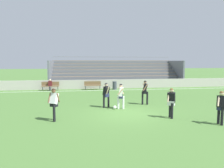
% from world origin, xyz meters
% --- Properties ---
extents(ground_plane, '(160.00, 160.00, 0.00)m').
position_xyz_m(ground_plane, '(0.00, 0.00, 0.00)').
color(ground_plane, '#477033').
extents(field_line_sideline, '(44.00, 0.12, 0.01)m').
position_xyz_m(field_line_sideline, '(0.00, 10.28, 0.00)').
color(field_line_sideline, white).
rests_on(field_line_sideline, ground).
extents(sideline_wall, '(48.00, 0.16, 1.01)m').
position_xyz_m(sideline_wall, '(0.00, 11.75, 0.51)').
color(sideline_wall, '#BCB7AD').
rests_on(sideline_wall, ground).
extents(bleacher_stand, '(16.48, 5.15, 3.71)m').
position_xyz_m(bleacher_stand, '(1.90, 15.36, 1.64)').
color(bleacher_stand, '#897051').
rests_on(bleacher_stand, ground).
extents(bench_far_right, '(1.80, 0.40, 0.90)m').
position_xyz_m(bench_far_right, '(-5.82, 11.07, 0.55)').
color(bench_far_right, brown).
rests_on(bench_far_right, ground).
extents(bench_near_wall_gap, '(1.80, 0.40, 0.90)m').
position_xyz_m(bench_near_wall_gap, '(-1.38, 11.07, 0.55)').
color(bench_near_wall_gap, brown).
rests_on(bench_near_wall_gap, ground).
extents(trash_bin, '(0.46, 0.46, 0.88)m').
position_xyz_m(trash_bin, '(1.00, 10.81, 0.44)').
color(trash_bin, '#3D424C').
rests_on(trash_bin, ground).
extents(spectator_seated, '(0.36, 0.42, 1.21)m').
position_xyz_m(spectator_seated, '(-5.82, 10.95, 0.70)').
color(spectator_seated, '#2D2D38').
rests_on(spectator_seated, ground).
extents(player_white_dropping_back, '(0.51, 0.54, 1.61)m').
position_xyz_m(player_white_dropping_back, '(-0.13, 1.31, 0.95)').
color(player_white_dropping_back, white).
rests_on(player_white_dropping_back, ground).
extents(player_dark_pressing_high, '(0.50, 0.67, 1.62)m').
position_xyz_m(player_dark_pressing_high, '(-1.00, 1.87, 0.96)').
color(player_dark_pressing_high, black).
rests_on(player_dark_pressing_high, ground).
extents(player_dark_wide_right, '(0.59, 0.48, 1.62)m').
position_xyz_m(player_dark_wide_right, '(2.12, -1.28, 0.96)').
color(player_dark_wide_right, black).
rests_on(player_dark_wide_right, ground).
extents(player_dark_wide_left, '(0.64, 0.48, 1.64)m').
position_xyz_m(player_dark_wide_left, '(3.96, -2.77, 0.97)').
color(player_dark_wide_left, black).
rests_on(player_dark_wide_left, ground).
extents(player_white_trailing_run, '(0.63, 0.53, 1.67)m').
position_xyz_m(player_white_trailing_run, '(-4.02, -0.90, 0.99)').
color(player_white_trailing_run, black).
rests_on(player_white_trailing_run, ground).
extents(player_dark_challenging, '(0.46, 0.57, 1.71)m').
position_xyz_m(player_dark_challenging, '(1.81, 2.42, 1.02)').
color(player_dark_challenging, black).
rests_on(player_dark_challenging, ground).
extents(soccer_ball, '(0.22, 0.22, 0.22)m').
position_xyz_m(soccer_ball, '(-0.52, 1.29, 0.11)').
color(soccer_ball, white).
rests_on(soccer_ball, ground).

